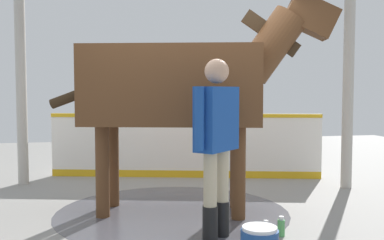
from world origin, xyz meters
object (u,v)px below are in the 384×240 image
Objects in this scene: horse at (182,86)px; bottle_spray at (281,227)px; bottle_shampoo at (266,232)px; handler at (217,135)px.

horse reaches higher than bottle_spray.
bottle_shampoo is 0.26m from bottle_spray.
bottle_spray is at bearing -139.24° from handler.
bottle_spray is (1.08, 0.82, -1.43)m from horse.
bottle_shampoo is (0.20, 0.44, -0.93)m from handler.
horse is at bearing -35.77° from handler.
handler is 8.73× the size of bottle_spray.
horse is 1.90× the size of handler.
horse is at bearing -142.71° from bottle_spray.
bottle_spray is at bearing 123.43° from bottle_shampoo.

